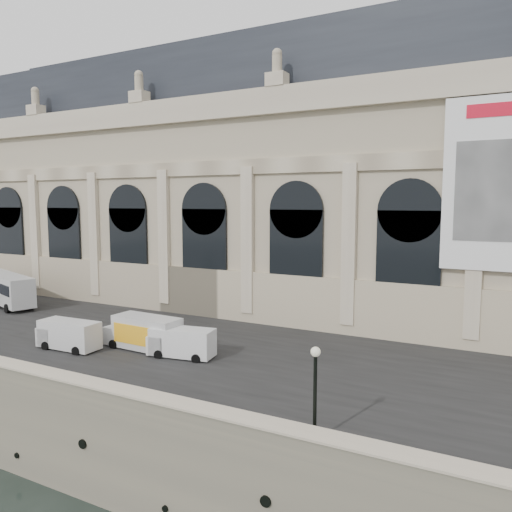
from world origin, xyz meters
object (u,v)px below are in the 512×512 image
at_px(van_c, 179,342).
at_px(box_truck, 143,333).
at_px(van_b, 66,335).
at_px(lamp_right, 315,395).
at_px(bus_left, 5,288).

height_order(van_c, box_truck, box_truck).
bearing_deg(box_truck, van_b, -153.65).
bearing_deg(van_c, van_b, -164.51).
relative_size(van_c, lamp_right, 1.10).
distance_m(box_truck, lamp_right, 19.34).
distance_m(bus_left, van_b, 21.66).
xyz_separation_m(bus_left, lamp_right, (42.90, -14.01, 0.35)).
bearing_deg(bus_left, van_c, -12.13).
height_order(bus_left, van_b, bus_left).
height_order(van_b, box_truck, box_truck).
distance_m(bus_left, van_c, 29.60).
bearing_deg(bus_left, van_b, -23.84).
relative_size(van_b, box_truck, 0.77).
xyz_separation_m(bus_left, van_b, (19.80, -8.75, -0.84)).
bearing_deg(lamp_right, van_c, 150.84).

